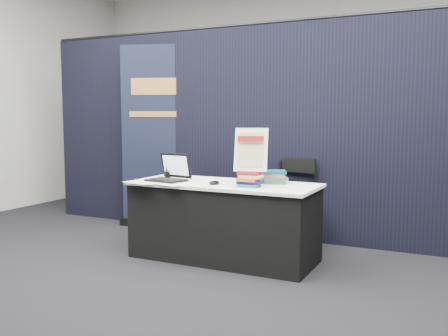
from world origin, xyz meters
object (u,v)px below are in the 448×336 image
pullup_banner (157,147)px  stacking_chair (293,197)px  book_stack_tall (249,179)px  laptop (169,175)px  display_table (224,221)px  info_sign (251,150)px  book_stack_short (274,177)px

pullup_banner → stacking_chair: 1.89m
book_stack_tall → stacking_chair: (0.10, 0.95, -0.30)m
book_stack_tall → pullup_banner: 2.05m
book_stack_tall → laptop: bearing=178.4°
display_table → info_sign: info_sign is taller
book_stack_short → pullup_banner: pullup_banner is taller
laptop → stacking_chair: laptop is taller
display_table → book_stack_short: bearing=21.2°
display_table → book_stack_short: (0.45, 0.17, 0.44)m
info_sign → display_table: bearing=147.2°
display_table → book_stack_tall: 0.57m
laptop → book_stack_tall: size_ratio=1.94×
info_sign → stacking_chair: 1.08m
book_stack_short → info_sign: 0.41m
stacking_chair → info_sign: bearing=-90.8°
display_table → book_stack_tall: size_ratio=9.03×
display_table → pullup_banner: pullup_banner is taller
info_sign → stacking_chair: (0.10, 0.92, -0.56)m
book_stack_short → info_sign: (-0.12, -0.28, 0.27)m
book_stack_tall → pullup_banner: size_ratio=0.09×
display_table → laptop: 0.71m
laptop → book_stack_tall: laptop is taller
stacking_chair → laptop: bearing=-131.2°
book_stack_tall → info_sign: info_sign is taller
stacking_chair → pullup_banner: bearing=-179.0°
book_stack_tall → display_table: bearing=156.8°
book_stack_short → pullup_banner: bearing=157.3°
display_table → pullup_banner: size_ratio=0.80×
laptop → pullup_banner: 1.37m
display_table → book_stack_short: size_ratio=6.76×
info_sign → pullup_banner: pullup_banner is taller
pullup_banner → stacking_chair: size_ratio=2.43×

